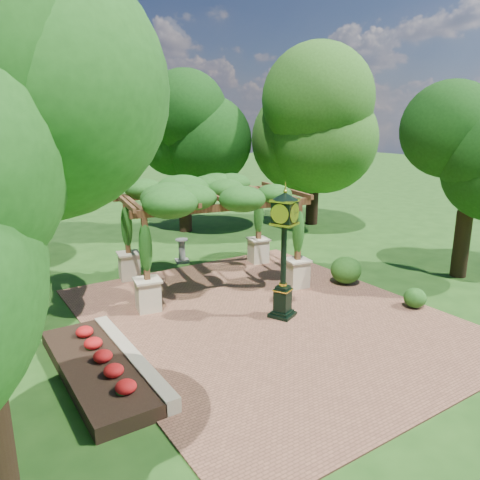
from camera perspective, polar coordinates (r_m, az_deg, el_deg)
ground at (r=14.20m, az=5.64°, el=-10.79°), size 120.00×120.00×0.00m
brick_plaza at (r=14.91m, az=3.20°, el=-9.37°), size 10.00×12.00×0.04m
border_wall at (r=12.48m, az=-13.13°, el=-13.90°), size 0.35×5.00×0.40m
flower_bed at (r=12.26m, az=-17.20°, el=-14.84°), size 1.50×5.00×0.36m
pedestal_clock at (r=14.19m, az=5.39°, el=-0.43°), size 1.05×1.05×4.01m
pergola at (r=17.02m, az=-3.69°, el=5.22°), size 6.99×5.05×4.03m
sundial at (r=20.44m, az=-7.09°, el=-1.46°), size 0.69×0.69×1.02m
shrub_front at (r=16.48m, az=20.55°, el=-6.62°), size 0.77×0.77×0.65m
shrub_mid at (r=18.02m, az=12.79°, el=-3.59°), size 1.17×1.17×1.03m
shrub_back at (r=20.52m, az=2.12°, el=-1.69°), size 0.75×0.75×0.54m
tree_north at (r=25.44m, az=-6.97°, el=12.89°), size 4.25×4.25×7.80m
tree_east_far at (r=27.42m, az=9.18°, el=14.22°), size 5.52×5.52×8.65m
tree_east_near at (r=19.68m, az=26.45°, el=8.95°), size 3.61×3.61×6.77m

